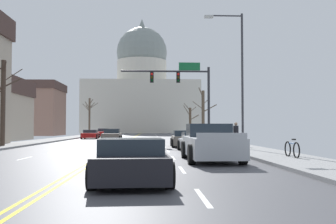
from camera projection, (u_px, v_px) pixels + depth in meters
The scene contains 19 objects.
ground at pixel (107, 153), 21.49m from camera, with size 20.00×180.00×0.20m.
signal_gantry at pixel (184, 85), 34.10m from camera, with size 7.91×0.41×7.11m.
street_lamp_right at pixel (237, 68), 24.18m from camera, with size 2.47×0.24×8.54m.
capitol_building at pixel (142, 93), 105.85m from camera, with size 30.19×21.61×31.61m.
sedan_near_00 at pixel (185, 139), 28.93m from camera, with size 2.09×4.26×1.23m.
sedan_near_01 at pixel (196, 142), 23.27m from camera, with size 2.11×4.28×1.17m.
pickup_truck_near_02 at pixel (211, 144), 16.78m from camera, with size 2.32×5.33×1.62m.
sedan_near_03 at pixel (132, 161), 10.23m from camera, with size 2.17×4.29×1.17m.
sedan_oncoming_00 at pixel (112, 136), 40.17m from camera, with size 2.01×4.60×1.31m.
sedan_oncoming_01 at pixel (90, 134), 49.54m from camera, with size 2.21×4.77×1.15m.
sedan_oncoming_02 at pixel (103, 133), 60.84m from camera, with size 2.07×4.70×1.29m.
sedan_oncoming_03 at pixel (111, 132), 73.91m from camera, with size 2.08×4.63×1.15m.
flank_building_01 at pixel (37, 109), 69.82m from camera, with size 8.76×10.19×9.60m.
bare_tree_00 at pixel (190, 121), 54.21m from camera, with size 2.20×1.84×4.72m.
bare_tree_01 at pixel (89, 115), 64.27m from camera, with size 2.38×2.77×6.24m.
bare_tree_02 at pixel (203, 113), 47.63m from camera, with size 2.99×1.42×6.19m.
bare_tree_03 at pixel (3, 100), 27.78m from camera, with size 2.82×2.09×6.53m.
pedestrian_00 at pixel (236, 134), 24.98m from camera, with size 0.35×0.34×1.65m.
bicycle_parked at pixel (292, 149), 16.99m from camera, with size 0.12×1.77×0.85m.
Camera 1 is at (2.41, -21.70, 1.45)m, focal length 41.05 mm.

